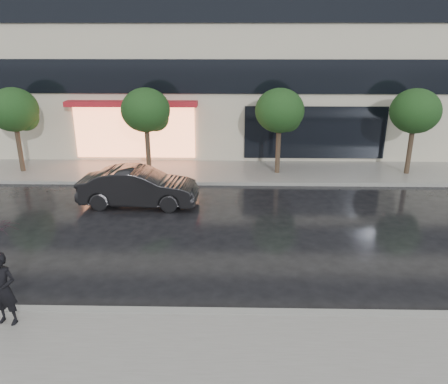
{
  "coord_description": "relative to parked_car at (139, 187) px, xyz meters",
  "views": [
    {
      "loc": [
        0.94,
        -9.57,
        6.12
      ],
      "look_at": [
        0.66,
        3.63,
        1.4
      ],
      "focal_mm": 35.0,
      "sensor_mm": 36.0,
      "label": 1
    }
  ],
  "objects": [
    {
      "name": "tree_mid_west",
      "position": [
        -0.3,
        4.03,
        2.19
      ],
      "size": [
        2.2,
        2.2,
        3.99
      ],
      "color": "#33261C",
      "rests_on": "ground"
    },
    {
      "name": "tree_far_east",
      "position": [
        11.7,
        4.03,
        2.19
      ],
      "size": [
        2.2,
        2.2,
        3.99
      ],
      "color": "#33261C",
      "rests_on": "ground"
    },
    {
      "name": "ground",
      "position": [
        2.64,
        -6.0,
        -0.73
      ],
      "size": [
        120.0,
        120.0,
        0.0
      ],
      "primitive_type": "plane",
      "color": "black",
      "rests_on": "ground"
    },
    {
      "name": "curb_near",
      "position": [
        2.64,
        -7.0,
        -0.66
      ],
      "size": [
        60.0,
        0.25,
        0.14
      ],
      "primitive_type": "cube",
      "color": "gray",
      "rests_on": "ground"
    },
    {
      "name": "curb_far",
      "position": [
        2.64,
        2.5,
        -0.66
      ],
      "size": [
        60.0,
        0.25,
        0.14
      ],
      "primitive_type": "cube",
      "color": "gray",
      "rests_on": "ground"
    },
    {
      "name": "tree_far_west",
      "position": [
        -6.3,
        4.03,
        2.19
      ],
      "size": [
        2.2,
        2.2,
        3.99
      ],
      "color": "#33261C",
      "rests_on": "ground"
    },
    {
      "name": "sidewalk_far",
      "position": [
        2.64,
        4.25,
        -0.67
      ],
      "size": [
        60.0,
        3.5,
        0.12
      ],
      "primitive_type": "cube",
      "color": "slate",
      "rests_on": "ground"
    },
    {
      "name": "parked_car",
      "position": [
        0.0,
        0.0,
        0.0
      ],
      "size": [
        4.5,
        1.73,
        1.46
      ],
      "primitive_type": "imported",
      "rotation": [
        0.0,
        0.0,
        1.53
      ],
      "color": "black",
      "rests_on": "ground"
    },
    {
      "name": "tree_mid_east",
      "position": [
        5.7,
        4.03,
        2.19
      ],
      "size": [
        2.2,
        2.2,
        3.99
      ],
      "color": "#33261C",
      "rests_on": "ground"
    }
  ]
}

